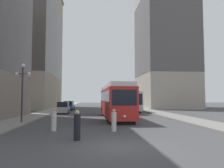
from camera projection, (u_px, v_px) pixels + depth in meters
The scene contains 13 objects.
ground_plane at pixel (121, 147), 10.61m from camera, with size 200.00×200.00×0.00m, color #424244.
sidewalk_left at pixel (60, 108), 49.57m from camera, with size 3.11×120.00×0.15m, color gray.
sidewalk_right at pixel (136, 108), 51.17m from camera, with size 3.11×120.00×0.15m, color gray.
streetcar at pixel (115, 101), 25.23m from camera, with size 2.85×13.25×3.89m.
transit_bus at pixel (127, 101), 39.42m from camera, with size 3.04×12.79×3.45m.
parked_car_left_near at pixel (63, 108), 33.75m from camera, with size 1.99×4.67×1.82m.
parked_car_left_mid at pixel (69, 106), 41.70m from camera, with size 2.06×4.61×1.82m.
pedestrian_crossing_near at pixel (114, 121), 15.52m from camera, with size 0.36×0.36×1.61m.
pedestrian_crossing_far at pixel (54, 120), 15.68m from camera, with size 0.38×0.38×1.69m.
pedestrian_on_sidewalk at pixel (77, 126), 12.20m from camera, with size 0.38×0.38×1.71m.
lamp_post_left_near at pixel (22, 84), 19.98m from camera, with size 1.41×0.36×5.47m.
building_left_midblock at pixel (34, 42), 51.77m from camera, with size 10.87×22.93×30.76m.
building_right_corner at pixel (164, 41), 53.52m from camera, with size 12.32×16.98×32.36m.
Camera 1 is at (-1.43, -10.71, 2.40)m, focal length 34.37 mm.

